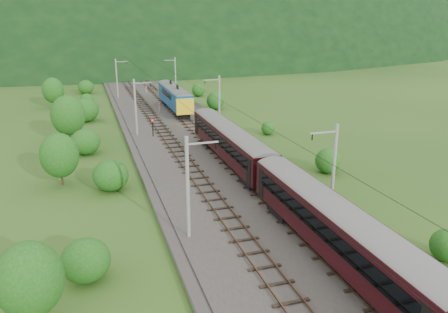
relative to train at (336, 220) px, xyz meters
name	(u,v)px	position (x,y,z in m)	size (l,w,h in m)	color
ground	(263,228)	(-2.40, 6.67, -3.48)	(600.00, 600.00, 0.00)	#274A17
railbed	(225,184)	(-2.40, 16.67, -3.33)	(14.00, 220.00, 0.30)	#38332D
track_left	(203,185)	(-4.80, 16.67, -3.11)	(2.40, 220.00, 0.27)	brown
track_right	(247,180)	(0.00, 16.67, -3.11)	(2.40, 220.00, 0.27)	brown
catenary_left	(136,106)	(-8.52, 38.67, 1.01)	(2.54, 192.28, 8.00)	gray
catenary_right	(219,101)	(3.72, 38.67, 1.01)	(2.54, 192.28, 8.00)	gray
overhead_wires	(225,118)	(-2.40, 16.67, 3.62)	(4.83, 198.00, 0.03)	black
mountain_main	(101,45)	(-2.40, 266.67, -3.48)	(504.00, 360.00, 244.00)	black
train	(336,220)	(0.00, 0.00, 0.00)	(2.94, 118.42, 5.11)	black
hazard_post_near	(159,108)	(-2.89, 52.96, -2.34)	(0.18, 0.18, 1.68)	red
hazard_post_far	(146,89)	(-2.05, 75.13, -2.38)	(0.17, 0.17, 1.61)	red
signal	(153,127)	(-6.54, 37.18, -1.78)	(0.26, 0.26, 2.39)	black
vegetation_left	(74,139)	(-16.99, 30.52, -0.94)	(11.05, 141.23, 6.53)	#1C5015
vegetation_right	(293,144)	(8.99, 24.35, -2.19)	(6.05, 102.32, 2.96)	#1C5015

